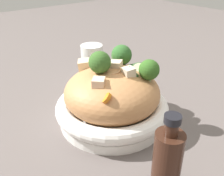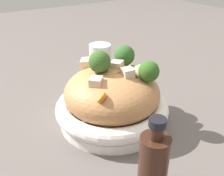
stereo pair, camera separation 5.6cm
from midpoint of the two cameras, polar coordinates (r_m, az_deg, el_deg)
name	(u,v)px [view 2 (the right image)]	position (r m, az deg, el deg)	size (l,w,h in m)	color
ground_plane	(112,120)	(0.62, 2.57, -7.35)	(3.00, 3.00, 0.00)	#5C5350
serving_bowl	(112,110)	(0.61, 2.63, -5.02)	(0.26, 0.26, 0.06)	white
noodle_heap	(112,92)	(0.58, 2.74, -1.02)	(0.22, 0.22, 0.12)	#B97E4C
broccoli_florets	(123,62)	(0.57, 5.24, 5.68)	(0.14, 0.15, 0.08)	#9AAB6D
carrot_coins	(106,76)	(0.56, 1.54, 2.59)	(0.14, 0.16, 0.03)	orange
zucchini_slices	(136,70)	(0.59, 8.09, 3.92)	(0.10, 0.12, 0.05)	beige
chicken_chunks	(102,69)	(0.58, 0.48, 4.18)	(0.11, 0.15, 0.04)	beige
soy_sauce_bottle	(153,166)	(0.42, 13.10, -16.87)	(0.05, 0.05, 0.15)	#381E14
drinking_glass	(100,62)	(0.80, -0.66, 5.77)	(0.07, 0.07, 0.11)	silver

